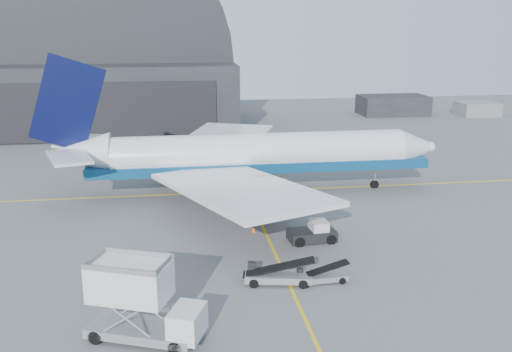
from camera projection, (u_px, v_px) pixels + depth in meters
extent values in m
plane|color=#565659|center=(278.00, 260.00, 46.86)|extent=(200.00, 200.00, 0.00)
cube|color=gold|center=(247.00, 191.00, 65.96)|extent=(80.00, 0.25, 0.02)
cube|color=gold|center=(283.00, 270.00, 44.95)|extent=(0.25, 40.00, 0.02)
cube|color=black|center=(96.00, 95.00, 104.29)|extent=(50.00, 28.00, 12.00)
cube|color=black|center=(85.00, 112.00, 91.08)|extent=(42.00, 0.40, 9.50)
cube|color=black|center=(392.00, 114.00, 120.96)|extent=(14.00, 8.00, 4.00)
cube|color=gray|center=(477.00, 116.00, 119.53)|extent=(8.00, 6.00, 2.80)
cylinder|color=white|center=(260.00, 152.00, 64.21)|extent=(32.84, 4.38, 4.38)
cone|color=white|center=(415.00, 147.00, 66.80)|extent=(4.01, 4.38, 4.38)
sphere|color=white|center=(430.00, 147.00, 67.06)|extent=(1.28, 1.28, 1.28)
cone|color=white|center=(80.00, 153.00, 61.32)|extent=(6.39, 4.38, 4.38)
cube|color=black|center=(407.00, 143.00, 66.50)|extent=(2.37, 2.01, 0.64)
cube|color=navy|center=(260.00, 165.00, 64.58)|extent=(38.31, 4.42, 1.09)
cube|color=white|center=(239.00, 189.00, 53.48)|extent=(16.82, 22.37, 1.33)
cube|color=white|center=(220.00, 142.00, 74.40)|extent=(16.82, 22.37, 1.33)
cube|color=white|center=(69.00, 157.00, 57.19)|extent=(5.58, 7.63, 0.32)
cube|color=white|center=(81.00, 141.00, 65.03)|extent=(5.58, 7.63, 0.32)
cube|color=#060B32|center=(67.00, 104.00, 59.79)|extent=(8.46, 0.46, 10.51)
cylinder|color=gray|center=(262.00, 191.00, 57.73)|extent=(4.74, 2.46, 2.46)
cylinder|color=gray|center=(244.00, 158.00, 71.68)|extent=(4.74, 2.46, 2.46)
cylinder|color=#A5A5AA|center=(375.00, 177.00, 67.04)|extent=(0.26, 0.26, 2.55)
cylinder|color=black|center=(374.00, 184.00, 67.26)|extent=(1.00, 0.32, 1.00)
cylinder|color=black|center=(248.00, 197.00, 62.28)|extent=(1.19, 0.41, 1.19)
cylinder|color=black|center=(241.00, 182.00, 67.85)|extent=(1.19, 0.41, 1.19)
cube|color=gray|center=(143.00, 330.00, 35.09)|extent=(7.24, 4.98, 0.56)
cube|color=silver|center=(187.00, 322.00, 34.20)|extent=(2.62, 3.06, 1.79)
cube|color=black|center=(200.00, 320.00, 33.94)|extent=(0.87, 2.01, 1.01)
cube|color=silver|center=(130.00, 281.00, 34.40)|extent=(5.41, 4.34, 2.24)
cylinder|color=black|center=(176.00, 348.00, 33.45)|extent=(0.96, 0.64, 0.90)
cylinder|color=black|center=(189.00, 328.00, 35.66)|extent=(0.96, 0.64, 0.90)
cylinder|color=black|center=(96.00, 337.00, 34.60)|extent=(0.96, 0.64, 0.90)
cylinder|color=black|center=(114.00, 318.00, 36.81)|extent=(0.96, 0.64, 0.90)
cube|color=black|center=(312.00, 235.00, 50.85)|extent=(4.31, 2.61, 0.93)
cube|color=silver|center=(319.00, 226.00, 50.77)|extent=(1.60, 1.98, 0.93)
cylinder|color=black|center=(331.00, 239.00, 50.23)|extent=(0.96, 0.44, 0.93)
cylinder|color=black|center=(323.00, 231.00, 52.18)|extent=(0.96, 0.44, 0.93)
cylinder|color=black|center=(300.00, 242.00, 49.60)|extent=(0.96, 0.44, 0.93)
cylinder|color=black|center=(293.00, 234.00, 51.54)|extent=(0.96, 0.44, 0.93)
cube|color=gray|center=(278.00, 277.00, 42.62)|extent=(5.22, 2.58, 0.51)
cube|color=black|center=(279.00, 267.00, 42.41)|extent=(5.44, 2.08, 1.45)
cube|color=black|center=(252.00, 266.00, 43.14)|extent=(0.64, 0.55, 0.68)
cylinder|color=black|center=(303.00, 284.00, 41.83)|extent=(0.72, 0.40, 0.68)
cylinder|color=black|center=(302.00, 275.00, 43.36)|extent=(0.72, 0.40, 0.68)
cylinder|color=black|center=(254.00, 283.00, 41.96)|extent=(0.72, 0.40, 0.68)
cylinder|color=black|center=(255.00, 274.00, 43.49)|extent=(0.72, 0.40, 0.68)
cube|color=gray|center=(322.00, 277.00, 42.81)|extent=(3.93, 1.58, 0.39)
cube|color=black|center=(322.00, 270.00, 42.65)|extent=(4.15, 1.16, 1.12)
cube|color=black|center=(300.00, 271.00, 42.82)|extent=(0.46, 0.38, 0.52)
cylinder|color=black|center=(342.00, 281.00, 42.56)|extent=(0.54, 0.26, 0.52)
cylinder|color=black|center=(336.00, 274.00, 43.71)|extent=(0.54, 0.26, 0.52)
cylinder|color=black|center=(306.00, 284.00, 41.98)|extent=(0.54, 0.26, 0.52)
cylinder|color=black|center=(302.00, 277.00, 43.13)|extent=(0.54, 0.26, 0.52)
cube|color=#F66407|center=(254.00, 232.00, 53.22)|extent=(0.40, 0.40, 0.03)
cone|color=#F66407|center=(254.00, 229.00, 53.15)|extent=(0.40, 0.40, 0.58)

